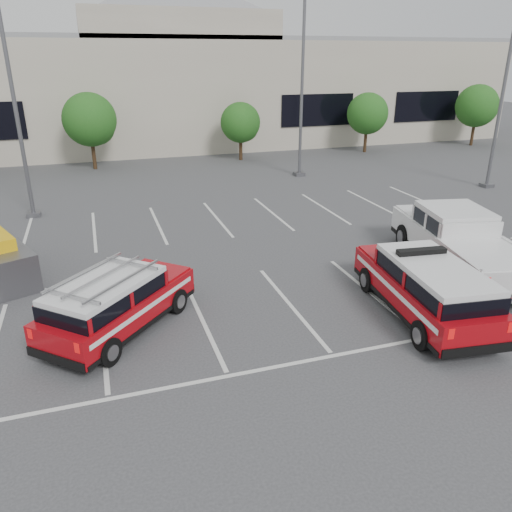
# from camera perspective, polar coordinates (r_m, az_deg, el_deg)

# --- Properties ---
(ground) EXTENTS (120.00, 120.00, 0.00)m
(ground) POSITION_cam_1_polar(r_m,az_deg,el_deg) (15.00, 3.95, -5.65)
(ground) COLOR #3B3B3E
(ground) RESTS_ON ground
(stall_markings) EXTENTS (23.00, 15.00, 0.01)m
(stall_markings) POSITION_cam_1_polar(r_m,az_deg,el_deg) (18.86, -1.14, 0.38)
(stall_markings) COLOR silver
(stall_markings) RESTS_ON ground
(convention_building) EXTENTS (60.00, 16.99, 13.20)m
(convention_building) POSITION_cam_1_polar(r_m,az_deg,el_deg) (44.52, -11.96, 18.63)
(convention_building) COLOR beige
(convention_building) RESTS_ON ground
(tree_mid_left) EXTENTS (3.37, 3.37, 4.85)m
(tree_mid_left) POSITION_cam_1_polar(r_m,az_deg,el_deg) (34.55, -18.31, 14.40)
(tree_mid_left) COLOR #3F2B19
(tree_mid_left) RESTS_ON ground
(tree_mid_right) EXTENTS (2.77, 2.77, 3.99)m
(tree_mid_right) POSITION_cam_1_polar(r_m,az_deg,el_deg) (36.09, -1.67, 14.86)
(tree_mid_right) COLOR #3F2B19
(tree_mid_right) RESTS_ON ground
(tree_right) EXTENTS (3.07, 3.07, 4.42)m
(tree_right) POSITION_cam_1_polar(r_m,az_deg,el_deg) (40.05, 12.70, 15.45)
(tree_right) COLOR #3F2B19
(tree_right) RESTS_ON ground
(tree_far_right) EXTENTS (3.37, 3.37, 4.85)m
(tree_far_right) POSITION_cam_1_polar(r_m,az_deg,el_deg) (45.90, 23.97, 15.27)
(tree_far_right) COLOR #3F2B19
(tree_far_right) RESTS_ON ground
(light_pole_left) EXTENTS (0.90, 0.60, 10.24)m
(light_pole_left) POSITION_cam_1_polar(r_m,az_deg,el_deg) (24.52, -25.93, 15.76)
(light_pole_left) COLOR #59595E
(light_pole_left) RESTS_ON ground
(light_pole_mid) EXTENTS (0.90, 0.60, 10.24)m
(light_pole_mid) POSITION_cam_1_polar(r_m,az_deg,el_deg) (30.82, 5.27, 18.59)
(light_pole_mid) COLOR #59595E
(light_pole_mid) RESTS_ON ground
(light_pole_right) EXTENTS (0.90, 0.60, 10.24)m
(light_pole_right) POSITION_cam_1_polar(r_m,az_deg,el_deg) (30.75, 26.40, 16.52)
(light_pole_right) COLOR #59595E
(light_pole_right) RESTS_ON ground
(fire_chief_suv) EXTENTS (2.56, 5.53, 1.88)m
(fire_chief_suv) POSITION_cam_1_polar(r_m,az_deg,el_deg) (14.86, 18.73, -3.83)
(fire_chief_suv) COLOR #9C070E
(fire_chief_suv) RESTS_ON ground
(white_pickup) EXTENTS (3.62, 6.98, 2.04)m
(white_pickup) POSITION_cam_1_polar(r_m,az_deg,el_deg) (18.54, 22.10, 0.98)
(white_pickup) COLOR silver
(white_pickup) RESTS_ON ground
(ladder_suv) EXTENTS (4.46, 4.57, 1.81)m
(ladder_suv) POSITION_cam_1_polar(r_m,az_deg,el_deg) (13.83, -15.59, -5.63)
(ladder_suv) COLOR #9C070E
(ladder_suv) RESTS_ON ground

